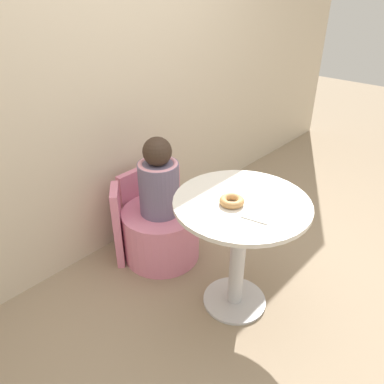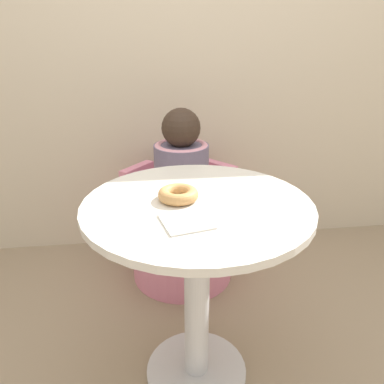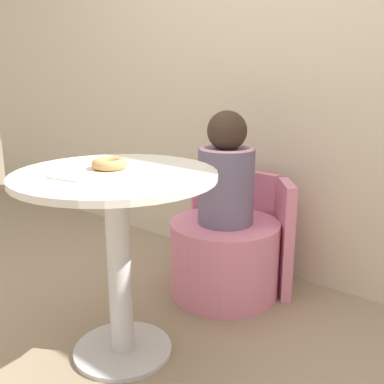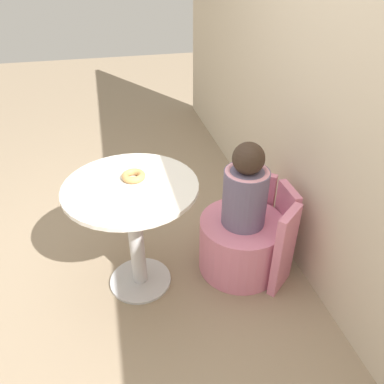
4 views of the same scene
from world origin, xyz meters
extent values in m
plane|color=gray|center=(0.00, 0.00, 0.00)|extent=(12.00, 12.00, 0.00)
cube|color=beige|center=(0.00, 1.13, 1.20)|extent=(6.00, 0.06, 2.40)
cylinder|color=silver|center=(-0.08, 0.04, 0.01)|extent=(0.39, 0.39, 0.02)
cylinder|color=silver|center=(-0.08, 0.04, 0.36)|extent=(0.09, 0.09, 0.69)
cylinder|color=silver|center=(-0.08, 0.04, 0.72)|extent=(0.74, 0.74, 0.02)
cylinder|color=pink|center=(-0.07, 0.71, 0.19)|extent=(0.54, 0.54, 0.38)
cube|color=pink|center=(-0.07, 1.00, 0.29)|extent=(0.23, 0.05, 0.57)
cube|color=pink|center=(0.15, 0.90, 0.29)|extent=(0.19, 0.21, 0.57)
cube|color=pink|center=(-0.30, 0.90, 0.29)|extent=(0.19, 0.21, 0.57)
cylinder|color=slate|center=(-0.07, 0.71, 0.56)|extent=(0.27, 0.27, 0.36)
torus|color=pink|center=(-0.07, 0.71, 0.73)|extent=(0.26, 0.26, 0.04)
sphere|color=#38281E|center=(-0.07, 0.71, 0.82)|extent=(0.19, 0.19, 0.19)
torus|color=tan|center=(-0.14, 0.07, 0.76)|extent=(0.13, 0.13, 0.04)
cube|color=silver|center=(-0.13, -0.09, 0.74)|extent=(0.16, 0.16, 0.01)
camera|label=1|loc=(-1.52, -0.90, 1.77)|focal=35.00mm
camera|label=2|loc=(-0.23, -1.03, 1.23)|focal=35.00mm
camera|label=3|loc=(1.14, -0.98, 1.08)|focal=42.00mm
camera|label=4|loc=(1.65, -0.03, 1.82)|focal=35.00mm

